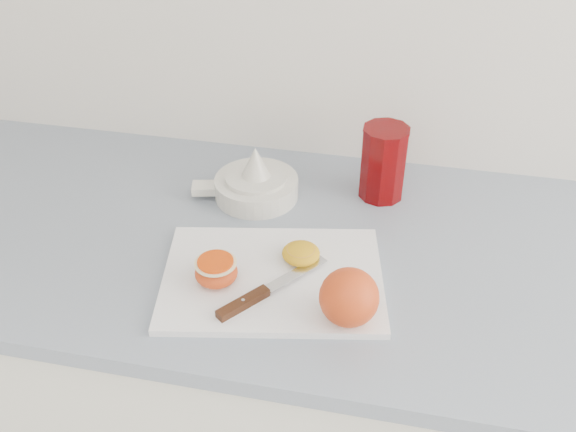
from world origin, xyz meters
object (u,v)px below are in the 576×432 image
at_px(half_orange, 216,271).
at_px(cutting_board, 273,278).
at_px(citrus_juicer, 255,183).
at_px(counter, 314,406).
at_px(red_tumbler, 383,165).

bearing_deg(half_orange, cutting_board, 21.23).
xyz_separation_m(half_orange, citrus_juicer, (-0.00, 0.26, -0.00)).
distance_m(counter, half_orange, 0.52).
bearing_deg(cutting_board, counter, 62.85).
xyz_separation_m(cutting_board, red_tumbler, (0.15, 0.28, 0.06)).
height_order(cutting_board, half_orange, half_orange).
distance_m(counter, cutting_board, 0.47).
xyz_separation_m(cutting_board, half_orange, (-0.08, -0.03, 0.03)).
relative_size(half_orange, red_tumbler, 0.47).
relative_size(cutting_board, citrus_juicer, 1.74).
bearing_deg(cutting_board, half_orange, -158.77).
bearing_deg(citrus_juicer, counter, -39.00).
relative_size(counter, cutting_board, 6.67).
bearing_deg(half_orange, citrus_juicer, 90.79).
height_order(half_orange, citrus_juicer, citrus_juicer).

